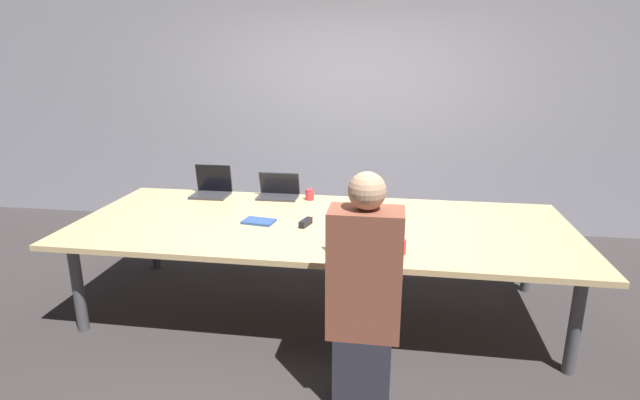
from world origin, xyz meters
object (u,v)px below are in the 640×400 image
Objects in this scene: laptop_near_midright at (362,242)px; laptop_far_midleft at (278,190)px; stapler at (306,223)px; laptop_far_left at (212,187)px; cup_far_midleft at (310,195)px; person_near_midright at (364,298)px; cup_near_midright at (400,247)px.

laptop_far_midleft is at bearing -55.31° from laptop_near_midright.
stapler is (-0.45, 0.48, -0.05)m from laptop_near_midright.
laptop_far_left reaches higher than cup_far_midleft.
stapler is at bearing -62.54° from person_near_midright.
laptop_far_midleft is 0.82m from stapler.
cup_far_midleft reaches higher than stapler.
stapler is at bearing -35.61° from laptop_far_left.
laptop_far_left reaches higher than cup_near_midright.
person_near_midright is (0.59, -1.66, -0.10)m from cup_far_midleft.
person_near_midright is at bearing -62.47° from laptop_far_midleft.
person_near_midright is (1.50, -1.68, -0.14)m from laptop_far_left.
person_near_midright is 0.57m from cup_near_midright.
laptop_far_midleft is 1.59m from cup_near_midright.
laptop_near_midright reaches higher than stapler.
laptop_far_midleft reaches higher than stapler.
laptop_far_left is 3.54× the size of cup_far_midleft.
laptop_near_midright is 0.25m from cup_near_midright.
person_near_midright reaches higher than stapler.
laptop_far_left is at bearing -48.31° from person_near_midright.
person_near_midright is (0.88, -1.69, -0.12)m from laptop_far_midleft.
laptop_near_midright reaches higher than cup_far_midleft.
cup_far_midleft is at bearing -65.06° from laptop_near_midright.
laptop_far_left is 2.25m from person_near_midright.
laptop_near_midright reaches higher than laptop_far_left.
person_near_midright reaches higher than laptop_far_left.
laptop_far_left is 1.87m from laptop_near_midright.
cup_far_midleft is 0.26× the size of laptop_near_midright.
cup_near_midright is at bearing -34.23° from laptop_far_left.
laptop_near_midright is at bearing -55.31° from laptop_far_midleft.
person_near_midright is 8.80× the size of stapler.
cup_near_midright is at bearing -55.11° from cup_far_midleft.
stapler is at bearing -62.37° from laptop_far_midleft.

